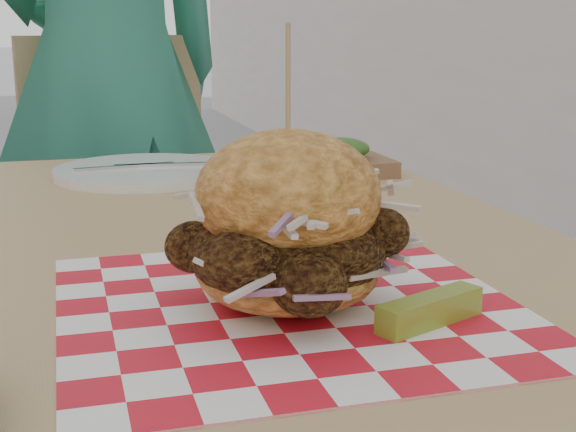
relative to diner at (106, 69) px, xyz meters
name	(u,v)px	position (x,y,z in m)	size (l,w,h in m)	color
diner	(106,69)	(0.00, 0.00, 0.00)	(0.64, 0.42, 1.76)	#2D8367
patio_table	(189,316)	(0.01, -1.02, -0.21)	(0.80, 1.20, 0.75)	tan
patio_chair	(113,215)	(0.00, -0.01, -0.33)	(0.49, 0.49, 0.95)	tan
paper_liner	(288,305)	(0.06, -1.23, -0.13)	(0.36, 0.36, 0.00)	red
sandwich	(288,230)	(0.06, -1.23, -0.07)	(0.19, 0.19, 0.22)	gold
pickle_spear	(430,310)	(0.16, -1.30, -0.12)	(0.10, 0.02, 0.02)	olive
place_setting	(145,171)	(0.01, -0.61, -0.12)	(0.27, 0.27, 0.02)	white
kraft_tray	(340,160)	(0.30, -0.68, -0.11)	(0.15, 0.12, 0.06)	brown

